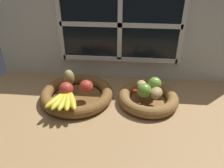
% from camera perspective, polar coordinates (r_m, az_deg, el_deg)
% --- Properties ---
extents(ground_plane, '(1.40, 0.90, 0.03)m').
position_cam_1_polar(ground_plane, '(1.02, 0.76, -6.36)').
color(ground_plane, '#9E774C').
extents(back_wall, '(1.40, 0.05, 0.55)m').
position_cam_1_polar(back_wall, '(1.16, 2.20, 14.49)').
color(back_wall, silver).
rests_on(back_wall, ground_plane).
extents(fruit_bowl_left, '(0.36, 0.36, 0.05)m').
position_cam_1_polar(fruit_bowl_left, '(1.05, -9.46, -2.77)').
color(fruit_bowl_left, brown).
rests_on(fruit_bowl_left, ground_plane).
extents(fruit_bowl_right, '(0.29, 0.29, 0.05)m').
position_cam_1_polar(fruit_bowl_right, '(1.03, 9.74, -3.82)').
color(fruit_bowl_right, brown).
rests_on(fruit_bowl_right, ground_plane).
extents(apple_red_right, '(0.07, 0.07, 0.07)m').
position_cam_1_polar(apple_red_right, '(0.99, -7.00, -0.77)').
color(apple_red_right, '#B73828').
rests_on(apple_red_right, fruit_bowl_left).
extents(apple_red_front, '(0.07, 0.07, 0.07)m').
position_cam_1_polar(apple_red_front, '(0.98, -12.33, -1.38)').
color(apple_red_front, '#B73828').
rests_on(apple_red_front, fruit_bowl_left).
extents(pear_brown, '(0.06, 0.07, 0.09)m').
position_cam_1_polar(pear_brown, '(1.06, -11.61, 1.65)').
color(pear_brown, olive).
rests_on(pear_brown, fruit_bowl_left).
extents(banana_bunch_front, '(0.15, 0.16, 0.03)m').
position_cam_1_polar(banana_bunch_front, '(0.95, -12.73, -4.14)').
color(banana_bunch_front, yellow).
rests_on(banana_bunch_front, fruit_bowl_left).
extents(potato_oblong, '(0.06, 0.07, 0.05)m').
position_cam_1_polar(potato_oblong, '(1.02, 8.02, -0.43)').
color(potato_oblong, tan).
rests_on(potato_oblong, fruit_bowl_right).
extents(potato_small, '(0.08, 0.09, 0.05)m').
position_cam_1_polar(potato_small, '(0.97, 11.86, -2.26)').
color(potato_small, '#A38451').
rests_on(potato_small, fruit_bowl_right).
extents(potato_back, '(0.07, 0.09, 0.05)m').
position_cam_1_polar(potato_back, '(1.04, 10.91, -0.21)').
color(potato_back, '#A38451').
rests_on(potato_back, fruit_bowl_right).
extents(lime_near, '(0.07, 0.07, 0.07)m').
position_cam_1_polar(lime_near, '(0.96, 8.71, -1.86)').
color(lime_near, olive).
rests_on(lime_near, fruit_bowl_right).
extents(lime_far, '(0.06, 0.06, 0.06)m').
position_cam_1_polar(lime_far, '(1.03, 11.51, 0.08)').
color(lime_far, '#6B9E33').
rests_on(lime_far, fruit_bowl_right).
extents(chili_pepper, '(0.11, 0.02, 0.02)m').
position_cam_1_polar(chili_pepper, '(1.00, 9.10, -2.13)').
color(chili_pepper, red).
rests_on(chili_pepper, fruit_bowl_right).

